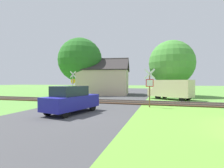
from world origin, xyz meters
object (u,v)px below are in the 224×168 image
(crossing_sign_far, at_px, (73,82))
(tree_left, at_px, (80,60))
(tree_right, at_px, (172,63))
(stop_sign_near, at_px, (150,85))
(mail_truck, at_px, (171,89))
(house, at_px, (104,81))
(parked_car, at_px, (71,100))

(crossing_sign_far, relative_size, tree_left, 0.37)
(crossing_sign_far, distance_m, tree_right, 13.90)
(stop_sign_near, height_order, mail_truck, stop_sign_near)
(tree_right, height_order, tree_left, tree_left)
(tree_right, xyz_separation_m, mail_truck, (-0.29, -5.06, -3.42))
(tree_left, bearing_deg, house, 13.01)
(house, distance_m, tree_right, 10.56)
(tree_right, xyz_separation_m, parked_car, (-7.03, -15.86, -3.77))
(mail_truck, xyz_separation_m, parked_car, (-6.74, -10.80, -0.34))
(stop_sign_near, height_order, tree_left, tree_left)
(tree_left, bearing_deg, stop_sign_near, -44.34)
(mail_truck, bearing_deg, parked_car, 177.81)
(tree_right, bearing_deg, stop_sign_near, -100.98)
(mail_truck, bearing_deg, crossing_sign_far, 126.44)
(crossing_sign_far, height_order, mail_truck, crossing_sign_far)
(house, bearing_deg, stop_sign_near, -64.78)
(tree_left, height_order, mail_truck, tree_left)
(crossing_sign_far, height_order, parked_car, crossing_sign_far)
(stop_sign_near, relative_size, mail_truck, 0.60)
(tree_left, bearing_deg, mail_truck, -18.91)
(parked_car, bearing_deg, crossing_sign_far, 130.36)
(tree_left, relative_size, parked_car, 2.12)
(house, bearing_deg, tree_right, -10.39)
(stop_sign_near, xyz_separation_m, mail_truck, (2.00, 6.74, -0.55))
(house, bearing_deg, crossing_sign_far, -112.20)
(tree_right, relative_size, mail_truck, 1.52)
(house, distance_m, parked_car, 16.71)
(tree_right, distance_m, parked_car, 17.75)
(mail_truck, bearing_deg, house, 90.52)
(stop_sign_near, xyz_separation_m, tree_left, (-11.71, 11.44, 3.74))
(tree_right, relative_size, parked_car, 1.84)
(parked_car, bearing_deg, tree_right, 78.50)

